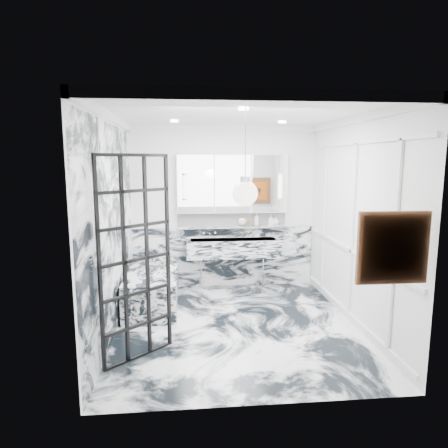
{
  "coord_description": "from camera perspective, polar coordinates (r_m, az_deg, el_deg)",
  "views": [
    {
      "loc": [
        -0.65,
        -5.1,
        2.22
      ],
      "look_at": [
        -0.11,
        0.5,
        1.32
      ],
      "focal_mm": 32.0,
      "sensor_mm": 36.0,
      "label": 1
    }
  ],
  "objects": [
    {
      "name": "face_pot",
      "position": [
        6.96,
        2.57,
        0.37
      ],
      "size": [
        0.14,
        0.14,
        0.14
      ],
      "primitive_type": "sphere",
      "color": "white",
      "rests_on": "ledge"
    },
    {
      "name": "mirror_cabinet",
      "position": [
        6.89,
        1.2,
        5.76
      ],
      "size": [
        1.9,
        0.16,
        1.0
      ],
      "primitive_type": "cube",
      "color": "white",
      "rests_on": "wall_back"
    },
    {
      "name": "wall_back",
      "position": [
        6.98,
        -0.1,
        2.35
      ],
      "size": [
        3.6,
        0.0,
        3.6
      ],
      "primitive_type": "plane",
      "rotation": [
        1.57,
        0.0,
        0.0
      ],
      "color": "white",
      "rests_on": "floor"
    },
    {
      "name": "panel_molding",
      "position": [
        5.64,
        17.87,
        -0.74
      ],
      "size": [
        0.03,
        3.4,
        2.3
      ],
      "primitive_type": "cube",
      "color": "white",
      "rests_on": "floor"
    },
    {
      "name": "wall_right",
      "position": [
        5.64,
        18.1,
        0.27
      ],
      "size": [
        0.0,
        3.6,
        3.6
      ],
      "primitive_type": "plane",
      "rotation": [
        1.57,
        0.0,
        -1.57
      ],
      "color": "white",
      "rests_on": "floor"
    },
    {
      "name": "amber_bottle",
      "position": [
        6.99,
        3.73,
        0.18
      ],
      "size": [
        0.04,
        0.04,
        0.1
      ],
      "primitive_type": "cylinder",
      "color": "#8C5919",
      "rests_on": "ledge"
    },
    {
      "name": "wall_front",
      "position": [
        3.47,
        5.48,
        -4.68
      ],
      "size": [
        3.6,
        0.0,
        3.6
      ],
      "primitive_type": "plane",
      "rotation": [
        -1.57,
        0.0,
        0.0
      ],
      "color": "white",
      "rests_on": "floor"
    },
    {
      "name": "marble_clad_back",
      "position": [
        7.11,
        -0.08,
        -4.69
      ],
      "size": [
        3.18,
        0.05,
        1.05
      ],
      "primitive_type": "cube",
      "color": "white",
      "rests_on": "floor"
    },
    {
      "name": "ledge",
      "position": [
        6.97,
        1.19,
        -0.41
      ],
      "size": [
        1.9,
        0.14,
        0.04
      ],
      "primitive_type": "cube",
      "color": "silver",
      "rests_on": "wall_back"
    },
    {
      "name": "artwork",
      "position": [
        3.9,
        23.0,
        -3.15
      ],
      "size": [
        0.57,
        0.05,
        0.57
      ],
      "primitive_type": "cube",
      "color": "#C94C14",
      "rests_on": "wall_front"
    },
    {
      "name": "sconce_right",
      "position": [
        6.94,
        8.06,
        5.37
      ],
      "size": [
        0.07,
        0.07,
        0.4
      ],
      "primitive_type": "cylinder",
      "color": "white",
      "rests_on": "mirror_cabinet"
    },
    {
      "name": "soap_bottle_a",
      "position": [
        7.0,
        4.66,
        0.69
      ],
      "size": [
        0.1,
        0.11,
        0.22
      ],
      "primitive_type": "imported",
      "rotation": [
        0.0,
        0.0,
        0.27
      ],
      "color": "#8C5919",
      "rests_on": "ledge"
    },
    {
      "name": "pendant_light",
      "position": [
        4.01,
        3.02,
        4.38
      ],
      "size": [
        0.26,
        0.26,
        0.26
      ],
      "primitive_type": "sphere",
      "color": "white",
      "rests_on": "ceiling"
    },
    {
      "name": "ceiling",
      "position": [
        5.18,
        1.82,
        15.51
      ],
      "size": [
        3.6,
        3.6,
        0.0
      ],
      "primitive_type": "plane",
      "rotation": [
        3.14,
        0.0,
        0.0
      ],
      "color": "white",
      "rests_on": "wall_back"
    },
    {
      "name": "soap_bottle_b",
      "position": [
        7.05,
        6.69,
        0.58
      ],
      "size": [
        0.09,
        0.09,
        0.19
      ],
      "primitive_type": "imported",
      "rotation": [
        0.0,
        0.0,
        0.02
      ],
      "color": "#4C4C51",
      "rests_on": "ledge"
    },
    {
      "name": "crittall_door",
      "position": [
        4.51,
        -12.46,
        -5.03
      ],
      "size": [
        0.69,
        0.6,
        2.28
      ],
      "primitive_type": null,
      "rotation": [
        0.0,
        0.0,
        0.71
      ],
      "color": "black",
      "rests_on": "floor"
    },
    {
      "name": "floor",
      "position": [
        5.6,
        1.67,
        -14.26
      ],
      "size": [
        3.6,
        3.6,
        0.0
      ],
      "primitive_type": "plane",
      "color": "white",
      "rests_on": "ground"
    },
    {
      "name": "subway_tile",
      "position": [
        7.01,
        1.13,
        0.76
      ],
      "size": [
        1.9,
        0.03,
        0.23
      ],
      "primitive_type": "cube",
      "color": "white",
      "rests_on": "wall_back"
    },
    {
      "name": "wall_left",
      "position": [
        5.26,
        -15.83,
        -0.24
      ],
      "size": [
        0.0,
        3.6,
        3.6
      ],
      "primitive_type": "plane",
      "rotation": [
        1.57,
        0.0,
        1.57
      ],
      "color": "white",
      "rests_on": "floor"
    },
    {
      "name": "marble_clad_left",
      "position": [
        5.26,
        -15.64,
        -0.88
      ],
      "size": [
        0.02,
        3.56,
        2.68
      ],
      "primitive_type": "cube",
      "color": "white",
      "rests_on": "floor"
    },
    {
      "name": "sconce_left",
      "position": [
        6.75,
        -5.67,
        5.31
      ],
      "size": [
        0.07,
        0.07,
        0.4
      ],
      "primitive_type": "cylinder",
      "color": "white",
      "rests_on": "mirror_cabinet"
    },
    {
      "name": "flower_vase",
      "position": [
        5.59,
        -7.66,
        -7.73
      ],
      "size": [
        0.09,
        0.09,
        0.12
      ],
      "primitive_type": "cylinder",
      "color": "silver",
      "rests_on": "bathtub"
    },
    {
      "name": "soap_bottle_c",
      "position": [
        7.07,
        7.37,
        0.41
      ],
      "size": [
        0.15,
        0.15,
        0.14
      ],
      "primitive_type": "imported",
      "rotation": [
        0.0,
        0.0,
        -0.4
      ],
      "color": "silver",
      "rests_on": "ledge"
    },
    {
      "name": "bathtub",
      "position": [
        6.33,
        -10.1,
        -8.95
      ],
      "size": [
        0.75,
        1.65,
        0.55
      ],
      "primitive_type": "cube",
      "color": "silver",
      "rests_on": "floor"
    },
    {
      "name": "trough_sink",
      "position": [
        6.87,
        1.34,
        -3.43
      ],
      "size": [
        1.6,
        0.45,
        0.3
      ],
      "primitive_type": "cube",
      "color": "silver",
      "rests_on": "wall_back"
    }
  ]
}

